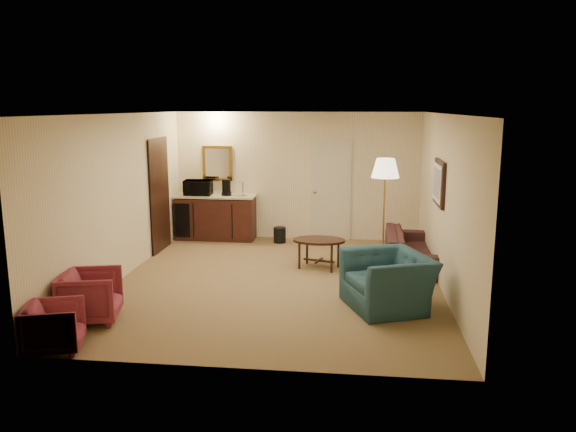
# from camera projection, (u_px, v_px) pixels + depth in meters

# --- Properties ---
(ground) EXTENTS (6.00, 6.00, 0.00)m
(ground) POSITION_uv_depth(u_px,v_px,m) (278.00, 281.00, 8.82)
(ground) COLOR olive
(ground) RESTS_ON ground
(room_walls) EXTENTS (5.02, 6.01, 2.61)m
(room_walls) POSITION_uv_depth(u_px,v_px,m) (278.00, 167.00, 9.25)
(room_walls) COLOR beige
(room_walls) RESTS_ON ground
(wetbar_cabinet) EXTENTS (1.64, 0.58, 0.92)m
(wetbar_cabinet) POSITION_uv_depth(u_px,v_px,m) (216.00, 217.00, 11.57)
(wetbar_cabinet) COLOR #3E1513
(wetbar_cabinet) RESTS_ON ground
(sofa) EXTENTS (0.64, 2.03, 0.79)m
(sofa) POSITION_uv_depth(u_px,v_px,m) (410.00, 243.00, 9.67)
(sofa) COLOR black
(sofa) RESTS_ON ground
(teal_armchair) EXTENTS (1.12, 1.35, 1.00)m
(teal_armchair) POSITION_uv_depth(u_px,v_px,m) (388.00, 272.00, 7.60)
(teal_armchair) COLOR #1F424E
(teal_armchair) RESTS_ON ground
(rose_chair_near) EXTENTS (0.81, 0.84, 0.73)m
(rose_chair_near) POSITION_uv_depth(u_px,v_px,m) (90.00, 294.00, 7.14)
(rose_chair_near) COLOR #963143
(rose_chair_near) RESTS_ON ground
(rose_chair_far) EXTENTS (0.71, 0.74, 0.61)m
(rose_chair_far) POSITION_uv_depth(u_px,v_px,m) (54.00, 324.00, 6.28)
(rose_chair_far) COLOR #963143
(rose_chair_far) RESTS_ON ground
(coffee_table) EXTENTS (1.02, 0.82, 0.51)m
(coffee_table) POSITION_uv_depth(u_px,v_px,m) (319.00, 254.00, 9.51)
(coffee_table) COLOR black
(coffee_table) RESTS_ON ground
(floor_lamp) EXTENTS (0.49, 0.49, 1.84)m
(floor_lamp) POSITION_uv_depth(u_px,v_px,m) (384.00, 210.00, 9.84)
(floor_lamp) COLOR #B1873B
(floor_lamp) RESTS_ON ground
(waste_bin) EXTENTS (0.29, 0.29, 0.31)m
(waste_bin) POSITION_uv_depth(u_px,v_px,m) (280.00, 235.00, 11.32)
(waste_bin) COLOR black
(waste_bin) RESTS_ON ground
(microwave) EXTENTS (0.57, 0.34, 0.38)m
(microwave) POSITION_uv_depth(u_px,v_px,m) (198.00, 186.00, 11.47)
(microwave) COLOR black
(microwave) RESTS_ON wetbar_cabinet
(coffee_maker) EXTENTS (0.22, 0.22, 0.33)m
(coffee_maker) POSITION_uv_depth(u_px,v_px,m) (226.00, 187.00, 11.41)
(coffee_maker) COLOR black
(coffee_maker) RESTS_ON wetbar_cabinet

